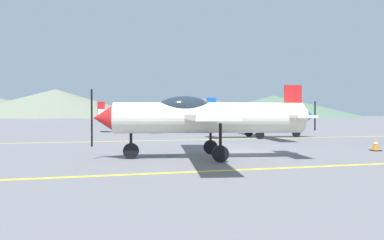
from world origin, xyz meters
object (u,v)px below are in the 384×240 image
airplane_near (201,117)px  traffic_cone_front (376,144)px  airplane_mid (261,115)px  airplane_far (139,115)px

airplane_near → traffic_cone_front: 8.21m
airplane_mid → airplane_far: bearing=125.6°
airplane_mid → airplane_near: bearing=-126.4°
airplane_near → airplane_far: (-0.64, 19.53, 0.00)m
airplane_mid → traffic_cone_front: 8.91m
airplane_near → airplane_far: same height
airplane_far → traffic_cone_front: size_ratio=15.43×
airplane_near → traffic_cone_front: (8.11, 0.46, -1.24)m
airplane_near → traffic_cone_front: airplane_near is taller
airplane_near → airplane_mid: size_ratio=1.00×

